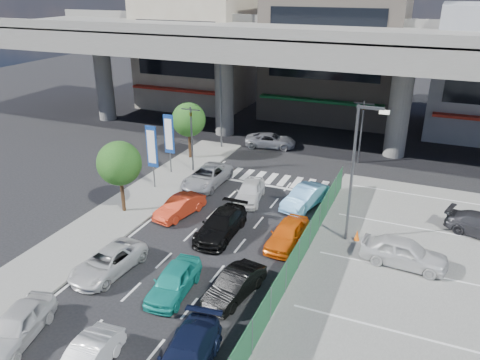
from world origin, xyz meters
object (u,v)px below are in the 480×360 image
at_px(taxi_orange_left, 180,207).
at_px(parked_sedan_white, 404,252).
at_px(sedan_black_mid, 221,225).
at_px(wagon_silver_front_left, 207,177).
at_px(tree_far, 189,120).
at_px(signboard_far, 169,136).
at_px(taxi_teal_mid, 174,281).
at_px(van_white_back_left, 17,325).
at_px(street_lamp_right, 356,164).
at_px(crossing_wagon_silver, 271,140).
at_px(taxi_orange_right, 287,234).
at_px(tree_near, 119,163).
at_px(hatch_black_mid_right, 235,285).
at_px(traffic_light_left, 191,123).
at_px(street_lamp_left, 223,96).
at_px(signboard_near, 152,149).
at_px(sedan_white_front_mid, 250,191).
at_px(traffic_cone, 357,235).
at_px(traffic_light_right, 363,117).
at_px(sedan_white_mid_left, 108,262).
at_px(minivan_navy_back, 186,358).

relative_size(taxi_orange_left, parked_sedan_white, 0.86).
distance_m(sedan_black_mid, wagon_silver_front_left, 7.48).
relative_size(tree_far, parked_sedan_white, 1.08).
bearing_deg(signboard_far, sedan_black_mid, -43.49).
relative_size(sedan_black_mid, wagon_silver_front_left, 0.96).
xyz_separation_m(taxi_teal_mid, wagon_silver_front_left, (-4.30, 12.21, 0.01)).
distance_m(van_white_back_left, taxi_orange_left, 12.48).
relative_size(street_lamp_right, crossing_wagon_silver, 1.76).
bearing_deg(taxi_orange_left, taxi_teal_mid, -50.29).
bearing_deg(taxi_orange_right, van_white_back_left, -121.77).
distance_m(taxi_orange_left, crossing_wagon_silver, 15.00).
bearing_deg(sedan_black_mid, tree_near, 176.68).
xyz_separation_m(taxi_teal_mid, hatch_black_mid_right, (2.81, 0.85, -0.04)).
bearing_deg(van_white_back_left, taxi_teal_mid, 37.18).
bearing_deg(traffic_light_left, street_lamp_left, 91.20).
bearing_deg(street_lamp_left, taxi_orange_left, -77.32).
relative_size(signboard_near, sedan_white_front_mid, 1.16).
bearing_deg(parked_sedan_white, traffic_cone, 63.75).
height_order(traffic_light_right, sedan_white_front_mid, traffic_light_right).
height_order(van_white_back_left, crossing_wagon_silver, van_white_back_left).
bearing_deg(van_white_back_left, street_lamp_right, 37.34).
bearing_deg(wagon_silver_front_left, taxi_orange_left, -82.65).
bearing_deg(hatch_black_mid_right, sedan_white_mid_left, -164.64).
height_order(tree_near, wagon_silver_front_left, tree_near).
xyz_separation_m(sedan_white_mid_left, traffic_cone, (11.24, 8.15, -0.24)).
relative_size(traffic_light_right, tree_far, 1.08).
bearing_deg(sedan_white_mid_left, sedan_black_mid, 61.90).
bearing_deg(traffic_light_right, crossing_wagon_silver, 173.31).
bearing_deg(sedan_white_mid_left, parked_sedan_white, 30.00).
distance_m(minivan_navy_back, parked_sedan_white, 12.92).
height_order(signboard_far, crossing_wagon_silver, signboard_far).
height_order(wagon_silver_front_left, traffic_cone, wagon_silver_front_left).
relative_size(van_white_back_left, wagon_silver_front_left, 0.82).
distance_m(street_lamp_right, taxi_orange_left, 11.40).
bearing_deg(hatch_black_mid_right, signboard_near, 147.62).
xyz_separation_m(tree_near, traffic_cone, (14.62, 2.11, -3.00)).
distance_m(traffic_light_right, crossing_wagon_silver, 8.70).
bearing_deg(taxi_orange_right, tree_near, -176.16).
relative_size(traffic_light_right, sedan_black_mid, 1.09).
distance_m(tree_near, taxi_teal_mid, 10.01).
distance_m(taxi_teal_mid, sedan_white_front_mid, 11.01).
bearing_deg(sedan_black_mid, traffic_cone, 16.96).
distance_m(street_lamp_right, taxi_teal_mid, 11.44).
height_order(tree_far, wagon_silver_front_left, tree_far).
xyz_separation_m(signboard_near, taxi_teal_mid, (7.56, -10.22, -2.39)).
distance_m(tree_near, traffic_cone, 15.07).
height_order(street_lamp_left, taxi_orange_left, street_lamp_left).
height_order(tree_far, hatch_black_mid_right, tree_far).
relative_size(street_lamp_right, street_lamp_left, 1.00).
bearing_deg(taxi_orange_right, signboard_near, 164.13).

